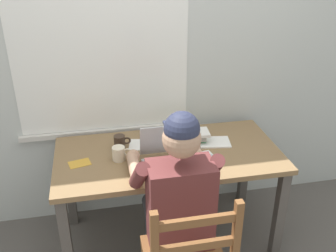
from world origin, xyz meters
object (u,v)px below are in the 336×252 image
desk (169,165)px  coffee_mug_dark (120,142)px  seated_person (176,197)px  computer_mouse (211,159)px  coffee_mug_white (119,153)px  laptop (169,156)px  book_stack_main (193,137)px  landscape_photo_print (80,163)px

desk → coffee_mug_dark: bearing=156.9°
seated_person → coffee_mug_dark: size_ratio=11.15×
desk → seated_person: 0.44m
computer_mouse → coffee_mug_white: (-0.56, 0.13, 0.03)m
coffee_mug_dark → desk: bearing=-23.1°
laptop → computer_mouse: bearing=-5.7°
book_stack_main → landscape_photo_print: (-0.76, -0.13, -0.04)m
laptop → coffee_mug_white: bearing=160.7°
seated_person → laptop: (0.02, 0.31, 0.08)m
coffee_mug_dark → book_stack_main: (0.49, -0.02, -0.00)m
seated_person → computer_mouse: 0.40m
book_stack_main → desk: bearing=-150.6°
computer_mouse → book_stack_main: size_ratio=0.47×
seated_person → computer_mouse: size_ratio=12.40×
computer_mouse → landscape_photo_print: size_ratio=0.77×
computer_mouse → book_stack_main: 0.26m
desk → coffee_mug_dark: coffee_mug_dark is taller
coffee_mug_white → coffee_mug_dark: size_ratio=1.06×
desk → seated_person: bearing=-96.1°
laptop → coffee_mug_dark: 0.37m
book_stack_main → landscape_photo_print: 0.77m
coffee_mug_white → desk: bearing=3.8°
landscape_photo_print → seated_person: bearing=-51.8°
laptop → coffee_mug_white: laptop is taller
laptop → seated_person: bearing=-94.3°
desk → laptop: laptop is taller
seated_person → laptop: 0.32m
seated_person → desk: bearing=83.9°
desk → laptop: bearing=-100.3°
computer_mouse → seated_person: bearing=-135.6°
laptop → computer_mouse: (0.26, -0.03, -0.04)m
desk → coffee_mug_white: coffee_mug_white is taller
computer_mouse → book_stack_main: (-0.05, 0.26, 0.02)m
desk → coffee_mug_dark: (-0.30, 0.13, 0.14)m
coffee_mug_white → coffee_mug_dark: 0.15m
coffee_mug_dark → landscape_photo_print: 0.30m
coffee_mug_dark → book_stack_main: bearing=-2.3°
seated_person → computer_mouse: bearing=44.4°
book_stack_main → landscape_photo_print: bearing=-170.6°
desk → coffee_mug_white: size_ratio=12.26×
landscape_photo_print → laptop: bearing=-24.4°
seated_person → coffee_mug_white: (-0.27, 0.41, 0.07)m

